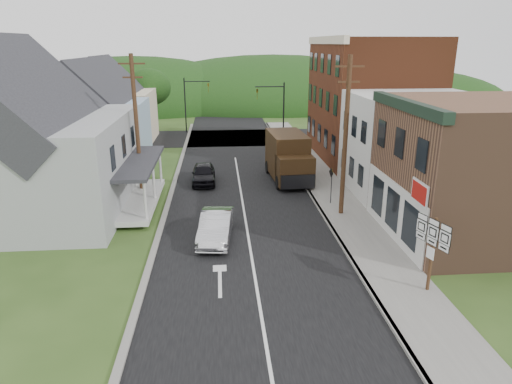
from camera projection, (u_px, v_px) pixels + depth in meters
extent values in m
plane|color=#2D4719|center=(249.00, 243.00, 22.89)|extent=(120.00, 120.00, 0.00)
cube|color=black|center=(240.00, 185.00, 32.36)|extent=(9.00, 90.00, 0.02)
cube|color=black|center=(232.00, 138.00, 48.46)|extent=(60.00, 9.00, 0.02)
cube|color=slate|center=(328.00, 190.00, 30.91)|extent=(2.80, 55.00, 0.15)
cube|color=slate|center=(308.00, 191.00, 30.80)|extent=(0.20, 55.00, 0.15)
cube|color=slate|center=(171.00, 194.00, 30.08)|extent=(0.30, 55.00, 0.12)
cube|color=brown|center=(475.00, 171.00, 22.69)|extent=(8.00, 8.00, 7.00)
cube|color=silver|center=(413.00, 144.00, 29.87)|extent=(8.00, 7.00, 6.50)
cube|color=#602C17|center=(369.00, 100.00, 38.33)|extent=(8.00, 12.00, 10.00)
cube|color=#9C9FA1|center=(39.00, 165.00, 26.77)|extent=(10.00, 12.00, 5.50)
cube|color=#97B4CE|center=(101.00, 134.00, 37.35)|extent=(7.00, 8.00, 5.00)
cube|color=beige|center=(117.00, 117.00, 45.84)|extent=(7.00, 8.00, 5.00)
cylinder|color=#472D19|center=(345.00, 139.00, 25.25)|extent=(0.26, 0.26, 9.00)
cube|color=#472D19|center=(350.00, 66.00, 24.03)|extent=(1.60, 0.10, 0.10)
cube|color=#472D19|center=(349.00, 82.00, 24.28)|extent=(1.20, 0.10, 0.10)
cylinder|color=#472D19|center=(137.00, 128.00, 28.56)|extent=(0.26, 0.26, 9.00)
cube|color=#472D19|center=(132.00, 64.00, 27.35)|extent=(1.60, 0.10, 0.10)
cube|color=#472D19|center=(133.00, 77.00, 27.59)|extent=(1.20, 0.10, 0.10)
cylinder|color=black|center=(284.00, 114.00, 44.61)|extent=(0.14, 0.14, 6.00)
cylinder|color=black|center=(270.00, 87.00, 43.69)|extent=(2.80, 0.10, 0.10)
imported|color=olive|center=(257.00, 94.00, 43.81)|extent=(0.16, 0.20, 1.00)
cylinder|color=black|center=(185.00, 105.00, 50.45)|extent=(0.14, 0.14, 6.00)
cylinder|color=black|center=(197.00, 81.00, 49.76)|extent=(2.80, 0.10, 0.10)
imported|color=olive|center=(208.00, 88.00, 50.07)|extent=(0.16, 0.20, 1.00)
cylinder|color=#382616|center=(15.00, 130.00, 39.60)|extent=(0.36, 0.36, 4.76)
ellipsoid|color=black|center=(9.00, 88.00, 38.49)|extent=(5.80, 5.80, 4.93)
cylinder|color=#382616|center=(151.00, 113.00, 51.88)|extent=(0.36, 0.36, 3.92)
ellipsoid|color=black|center=(149.00, 87.00, 50.97)|extent=(4.80, 4.80, 4.08)
ellipsoid|color=black|center=(226.00, 104.00, 74.99)|extent=(90.00, 30.00, 16.00)
imported|color=silver|center=(216.00, 227.00, 23.09)|extent=(1.97, 4.50, 1.44)
imported|color=black|center=(204.00, 174.00, 32.57)|extent=(1.70, 4.09, 1.38)
cube|color=black|center=(287.00, 154.00, 33.40)|extent=(2.72, 4.80, 3.07)
cube|color=black|center=(295.00, 171.00, 30.98)|extent=(2.53, 1.84, 2.01)
cube|color=black|center=(295.00, 158.00, 30.91)|extent=(2.30, 1.41, 0.05)
cube|color=black|center=(298.00, 182.00, 30.29)|extent=(2.33, 0.30, 0.95)
cylinder|color=black|center=(279.00, 183.00, 31.19)|extent=(0.36, 0.97, 0.95)
cylinder|color=black|center=(310.00, 181.00, 31.49)|extent=(0.36, 0.97, 0.95)
cylinder|color=black|center=(268.00, 167.00, 35.16)|extent=(0.36, 0.97, 0.95)
cylinder|color=black|center=(296.00, 166.00, 35.47)|extent=(0.36, 0.97, 0.95)
cube|color=#472D19|center=(432.00, 255.00, 17.82)|extent=(0.12, 0.12, 3.09)
cube|color=black|center=(434.00, 232.00, 17.50)|extent=(0.57, 1.69, 0.07)
cube|color=white|center=(446.00, 228.00, 16.82)|extent=(0.16, 0.47, 0.19)
cube|color=white|center=(445.00, 238.00, 16.95)|extent=(0.18, 0.51, 0.49)
cube|color=white|center=(444.00, 248.00, 17.07)|extent=(0.16, 0.47, 0.25)
cube|color=white|center=(434.00, 223.00, 17.37)|extent=(0.16, 0.47, 0.19)
cube|color=white|center=(433.00, 232.00, 17.49)|extent=(0.18, 0.51, 0.49)
cube|color=white|center=(432.00, 242.00, 17.61)|extent=(0.16, 0.47, 0.25)
cube|color=white|center=(423.00, 217.00, 17.91)|extent=(0.16, 0.47, 0.19)
cube|color=white|center=(422.00, 226.00, 18.03)|extent=(0.18, 0.51, 0.49)
cube|color=white|center=(421.00, 236.00, 18.16)|extent=(0.16, 0.47, 0.25)
cube|color=white|center=(430.00, 253.00, 17.76)|extent=(0.14, 0.38, 0.49)
cylinder|color=black|center=(331.00, 186.00, 27.88)|extent=(0.06, 0.06, 2.14)
cube|color=black|center=(331.00, 173.00, 27.60)|extent=(0.12, 0.62, 0.63)
cube|color=yellow|center=(331.00, 173.00, 27.60)|extent=(0.11, 0.56, 0.57)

